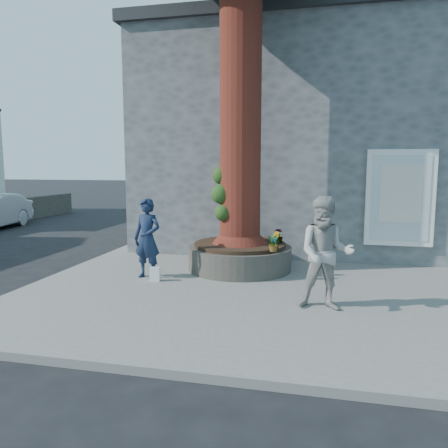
# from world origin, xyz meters

# --- Properties ---
(ground) EXTENTS (120.00, 120.00, 0.00)m
(ground) POSITION_xyz_m (0.00, 0.00, 0.00)
(ground) COLOR black
(ground) RESTS_ON ground
(pavement) EXTENTS (9.00, 8.00, 0.12)m
(pavement) POSITION_xyz_m (1.50, 1.00, 0.06)
(pavement) COLOR slate
(pavement) RESTS_ON ground
(yellow_line) EXTENTS (0.10, 30.00, 0.01)m
(yellow_line) POSITION_xyz_m (-3.05, 1.00, 0.00)
(yellow_line) COLOR yellow
(yellow_line) RESTS_ON ground
(stone_shop) EXTENTS (10.30, 8.30, 6.30)m
(stone_shop) POSITION_xyz_m (2.50, 7.20, 3.16)
(stone_shop) COLOR #515456
(stone_shop) RESTS_ON ground
(planter) EXTENTS (2.30, 2.30, 0.60)m
(planter) POSITION_xyz_m (0.80, 2.00, 0.41)
(planter) COLOR black
(planter) RESTS_ON pavement
(man) EXTENTS (0.67, 0.50, 1.65)m
(man) POSITION_xyz_m (-0.92, 0.84, 0.95)
(man) COLOR #16223C
(man) RESTS_ON pavement
(woman) EXTENTS (0.90, 0.70, 1.84)m
(woman) POSITION_xyz_m (2.66, -0.41, 1.04)
(woman) COLOR #A09D99
(woman) RESTS_ON pavement
(shopping_bag) EXTENTS (0.22, 0.15, 0.28)m
(shopping_bag) POSITION_xyz_m (-0.68, 0.61, 0.26)
(shopping_bag) COLOR white
(shopping_bag) RESTS_ON pavement
(plant_a) EXTENTS (0.19, 0.15, 0.32)m
(plant_a) POSITION_xyz_m (1.65, 1.15, 0.88)
(plant_a) COLOR gray
(plant_a) RESTS_ON planter
(plant_b) EXTENTS (0.25, 0.26, 0.37)m
(plant_b) POSITION_xyz_m (1.65, 1.41, 0.91)
(plant_b) COLOR gray
(plant_b) RESTS_ON planter
(plant_c) EXTENTS (0.19, 0.19, 0.33)m
(plant_c) POSITION_xyz_m (1.65, 2.16, 0.89)
(plant_c) COLOR gray
(plant_c) RESTS_ON planter
(plant_d) EXTENTS (0.28, 0.31, 0.31)m
(plant_d) POSITION_xyz_m (1.65, 1.15, 0.88)
(plant_d) COLOR gray
(plant_d) RESTS_ON planter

